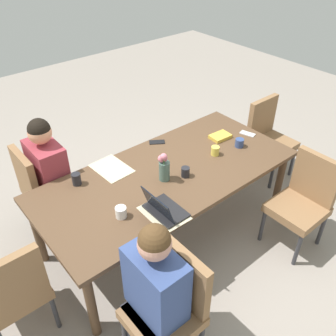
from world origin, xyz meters
The scene contains 21 objects.
ground_plane centered at (0.00, 0.00, 0.00)m, with size 10.00×10.00×0.00m, color gray.
dining_table centered at (0.00, 0.00, 0.66)m, with size 2.31×1.07×0.72m.
chair_far_left_near centered at (-0.84, 0.81, 0.50)m, with size 0.44×0.44×0.90m.
person_far_left_near centered at (-0.76, 0.75, 0.53)m, with size 0.36×0.40×1.19m.
chair_near_left_mid centered at (-0.71, -0.88, 0.50)m, with size 0.44×0.44×0.90m.
person_near_left_mid centered at (-0.78, -0.82, 0.53)m, with size 0.36×0.40×1.19m.
chair_head_right_left_far centered at (1.51, 0.05, 0.50)m, with size 0.44×0.44×0.90m.
chair_near_right_near centered at (0.87, -0.83, 0.50)m, with size 0.44×0.44×0.90m.
chair_head_left_right_mid centered at (-1.46, -0.11, 0.50)m, with size 0.44×0.44×0.90m.
flower_vase centered at (-0.09, -0.05, 0.85)m, with size 0.10×0.10×0.28m.
placemat_far_left_near centered at (-0.34, 0.37, 0.72)m, with size 0.36×0.26×0.00m, color beige.
placemat_near_left_mid centered at (-0.35, -0.37, 0.72)m, with size 0.36×0.26×0.00m, color beige.
laptop_near_left_mid centered at (-0.35, -0.37, 0.77)m, with size 0.22×0.32×0.21m.
coffee_mug_near_left centered at (-0.68, 0.36, 0.77)m, with size 0.08×0.08×0.10m, color #232328.
coffee_mug_near_right centered at (0.51, -0.06, 0.76)m, with size 0.08×0.08×0.09m, color #DBC64C.
coffee_mug_centre_left centered at (0.08, -0.13, 0.77)m, with size 0.07×0.07×0.09m, color #232328.
coffee_mug_centre_right centered at (-0.62, -0.20, 0.77)m, with size 0.08×0.08×0.09m, color white.
coffee_mug_far_left centered at (0.79, -0.11, 0.76)m, with size 0.08×0.08×0.08m, color #33477A.
book_red_cover centered at (0.77, 0.11, 0.74)m, with size 0.20×0.14×0.03m, color gold.
phone_black centered at (0.23, 0.45, 0.73)m, with size 0.15×0.07×0.01m, color black.
phone_silver centered at (1.04, -0.02, 0.73)m, with size 0.15×0.07×0.01m, color silver.
Camera 1 is at (-1.61, -1.93, 2.60)m, focal length 38.75 mm.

